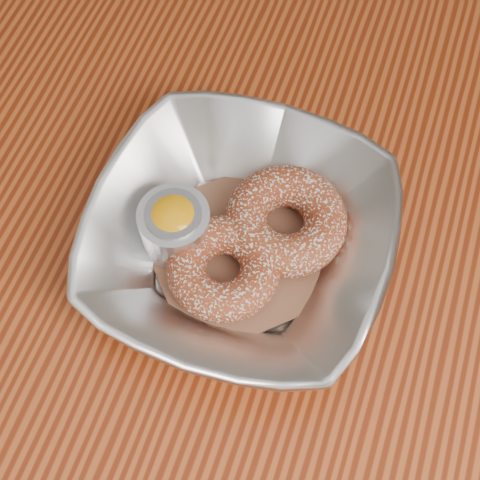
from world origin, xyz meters
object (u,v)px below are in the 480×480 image
(donut_back, at_px, (286,220))
(donut_front, at_px, (223,268))
(serving_bowl, at_px, (240,240))
(ramekin, at_px, (175,225))
(table, at_px, (335,280))

(donut_back, xyz_separation_m, donut_front, (-0.03, -0.06, -0.00))
(serving_bowl, relative_size, donut_front, 2.66)
(serving_bowl, height_order, ramekin, ramekin)
(serving_bowl, height_order, donut_back, serving_bowl)
(serving_bowl, xyz_separation_m, donut_front, (-0.01, -0.03, -0.00))
(ramekin, bearing_deg, table, 22.18)
(table, bearing_deg, serving_bowl, -149.62)
(donut_back, xyz_separation_m, ramekin, (-0.08, -0.04, 0.01))
(table, distance_m, donut_front, 0.17)
(serving_bowl, xyz_separation_m, donut_back, (0.03, 0.03, -0.00))
(serving_bowl, bearing_deg, table, 30.38)
(table, bearing_deg, donut_back, -161.10)
(serving_bowl, height_order, donut_front, serving_bowl)
(donut_back, bearing_deg, donut_front, -121.38)
(table, xyz_separation_m, ramekin, (-0.14, -0.06, 0.13))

